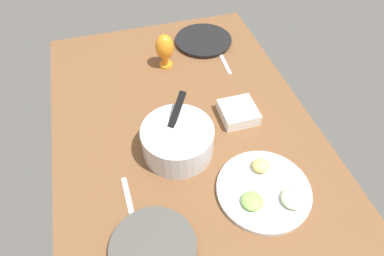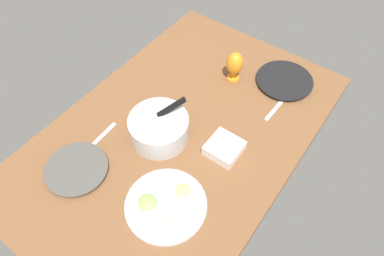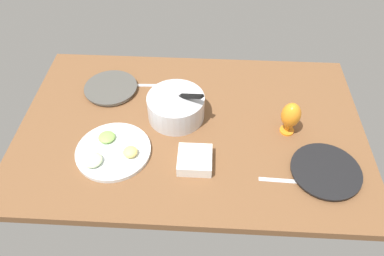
# 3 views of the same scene
# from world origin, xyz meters

# --- Properties ---
(ground_plane) EXTENTS (1.60, 1.04, 0.04)m
(ground_plane) POSITION_xyz_m (0.00, 0.00, -0.02)
(ground_plane) COLOR brown
(dinner_plate_left) EXTENTS (0.27, 0.27, 0.02)m
(dinner_plate_left) POSITION_xyz_m (-0.42, 0.22, 0.01)
(dinner_plate_left) COLOR silver
(dinner_plate_left) RESTS_ON ground_plane
(dinner_plate_right) EXTENTS (0.29, 0.29, 0.02)m
(dinner_plate_right) POSITION_xyz_m (0.57, -0.25, 0.01)
(dinner_plate_right) COLOR #4C4C51
(dinner_plate_right) RESTS_ON ground_plane
(mixing_bowl) EXTENTS (0.27, 0.27, 0.19)m
(mixing_bowl) POSITION_xyz_m (-0.07, 0.05, 0.06)
(mixing_bowl) COLOR silver
(mixing_bowl) RESTS_ON ground_plane
(fruit_platter) EXTENTS (0.33, 0.33, 0.05)m
(fruit_platter) POSITION_xyz_m (-0.33, -0.19, 0.01)
(fruit_platter) COLOR silver
(fruit_platter) RESTS_ON ground_plane
(hurricane_glass_orange) EXTENTS (0.09, 0.09, 0.17)m
(hurricane_glass_orange) POSITION_xyz_m (0.44, -0.02, 0.10)
(hurricane_glass_orange) COLOR orange
(hurricane_glass_orange) RESTS_ON ground_plane
(square_bowl_white) EXTENTS (0.14, 0.14, 0.05)m
(square_bowl_white) POSITION_xyz_m (0.03, -0.23, 0.03)
(square_bowl_white) COLOR white
(square_bowl_white) RESTS_ON ground_plane
(fork_by_left_plate) EXTENTS (0.18, 0.03, 0.01)m
(fork_by_left_plate) POSITION_xyz_m (-0.23, 0.27, 0.00)
(fork_by_left_plate) COLOR silver
(fork_by_left_plate) RESTS_ON ground_plane
(fork_by_right_plate) EXTENTS (0.18, 0.02, 0.01)m
(fork_by_right_plate) POSITION_xyz_m (0.38, -0.30, 0.00)
(fork_by_right_plate) COLOR silver
(fork_by_right_plate) RESTS_ON ground_plane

